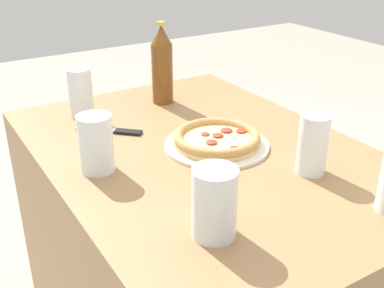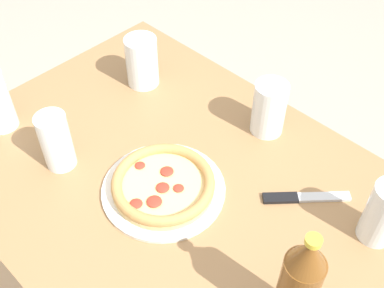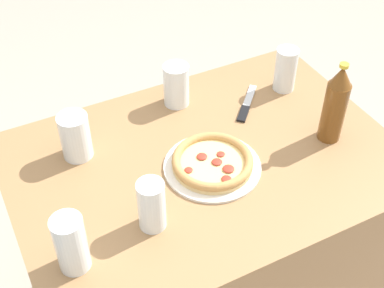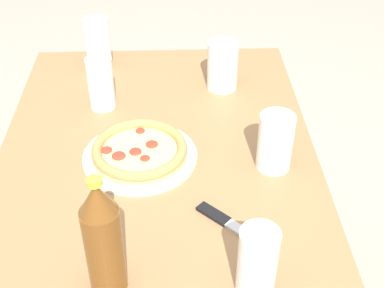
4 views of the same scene
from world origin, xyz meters
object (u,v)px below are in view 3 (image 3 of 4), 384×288
object	(u,v)px
glass_orange_juice	(76,138)
glass_lemonade	(176,87)
glass_cola	(71,245)
glass_water	(152,206)
pizza_pepperoni	(214,162)
beer_bottle	(335,104)
knife	(247,105)
glass_mango_juice	(285,71)

from	to	relation	value
glass_orange_juice	glass_lemonade	bearing A→B (deg)	-165.85
glass_cola	glass_water	world-z (taller)	glass_cola
glass_water	glass_orange_juice	distance (m)	0.33
glass_orange_juice	pizza_pepperoni	bearing A→B (deg)	145.16
beer_bottle	knife	bearing A→B (deg)	-59.86
glass_mango_juice	glass_orange_juice	xyz separation A→B (m)	(0.68, 0.00, -0.00)
glass_mango_juice	glass_water	bearing A→B (deg)	28.17
glass_water	knife	world-z (taller)	glass_water
glass_cola	glass_orange_juice	distance (m)	0.37
glass_cola	glass_water	bearing A→B (deg)	-172.51
glass_cola	glass_orange_juice	size ratio (longest dim) A/B	1.13
glass_orange_juice	beer_bottle	size ratio (longest dim) A/B	0.54
knife	pizza_pepperoni	bearing A→B (deg)	40.75
pizza_pepperoni	glass_mango_juice	distance (m)	0.43
glass_lemonade	glass_water	distance (m)	0.48
glass_cola	knife	distance (m)	0.73
knife	glass_lemonade	bearing A→B (deg)	-31.13
knife	glass_mango_juice	bearing A→B (deg)	-170.43
pizza_pepperoni	glass_orange_juice	bearing A→B (deg)	-34.84
pizza_pepperoni	glass_mango_juice	world-z (taller)	glass_mango_juice
glass_cola	knife	xyz separation A→B (m)	(-0.65, -0.32, -0.07)
glass_cola	glass_lemonade	bearing A→B (deg)	-136.99
glass_water	glass_mango_juice	bearing A→B (deg)	-151.83
glass_lemonade	glass_orange_juice	size ratio (longest dim) A/B	1.00
glass_orange_juice	beer_bottle	xyz separation A→B (m)	(-0.66, 0.26, 0.06)
glass_water	glass_orange_juice	xyz separation A→B (m)	(0.08, -0.32, -0.00)
glass_orange_juice	knife	world-z (taller)	glass_orange_juice
pizza_pepperoni	knife	size ratio (longest dim) A/B	1.76
glass_lemonade	beer_bottle	xyz separation A→B (m)	(-0.32, 0.34, 0.06)
glass_mango_juice	knife	xyz separation A→B (m)	(0.15, 0.03, -0.06)
glass_lemonade	glass_cola	size ratio (longest dim) A/B	0.88
glass_cola	knife	world-z (taller)	glass_cola
glass_lemonade	glass_mango_juice	distance (m)	0.35
glass_lemonade	glass_cola	world-z (taller)	glass_cola
glass_lemonade	knife	xyz separation A→B (m)	(-0.19, 0.11, -0.06)
pizza_pepperoni	glass_mango_juice	bearing A→B (deg)	-149.96
glass_water	glass_orange_juice	size ratio (longest dim) A/B	1.03
beer_bottle	glass_orange_juice	bearing A→B (deg)	-21.06
glass_orange_juice	knife	size ratio (longest dim) A/B	0.89
pizza_pepperoni	glass_lemonade	size ratio (longest dim) A/B	1.97
glass_mango_juice	pizza_pepperoni	bearing A→B (deg)	30.04
pizza_pepperoni	knife	xyz separation A→B (m)	(-0.22, -0.19, -0.01)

